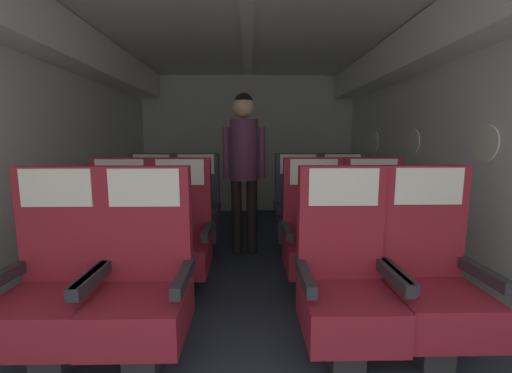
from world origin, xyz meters
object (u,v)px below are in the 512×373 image
Objects in this scene: seat_b_right_window at (314,237)px; seat_b_left_aisle at (180,238)px; seat_c_right_aisle at (343,213)px; flight_attendant at (244,156)px; seat_a_right_aisle at (431,281)px; seat_c_left_aisle at (196,214)px; seat_b_left_window at (119,238)px; seat_a_left_window at (55,286)px; seat_a_left_aisle at (143,285)px; seat_b_right_aisle at (374,236)px; seat_c_right_window at (298,213)px; seat_a_right_window at (345,284)px; seat_c_left_window at (151,214)px.

seat_b_left_aisle is at bearing 179.56° from seat_b_right_window.
seat_c_right_aisle is 0.64× the size of flight_attendant.
seat_a_right_aisle is at bearing -89.83° from seat_c_right_aisle.
seat_b_left_aisle is (-1.51, 0.80, 0.00)m from seat_a_right_aisle.
flight_attendant is at bearing 8.51° from seat_c_left_aisle.
seat_c_right_aisle is (1.96, 0.81, 0.00)m from seat_b_left_window.
seat_b_left_window is at bearing 89.38° from seat_a_left_window.
seat_b_left_window is at bearing 118.60° from seat_a_left_aisle.
seat_b_right_aisle is 1.73m from seat_c_left_aisle.
flight_attendant is at bearing 121.06° from seat_a_right_aisle.
seat_c_right_window is (1.05, 1.65, 0.00)m from seat_a_left_aisle.
seat_b_left_aisle is (0.47, 0.82, 0.00)m from seat_a_left_window.
seat_c_left_aisle is (0.46, 1.64, 0.00)m from seat_a_left_window.
seat_b_right_aisle is 0.64× the size of flight_attendant.
seat_c_left_aisle is at bearing 90.63° from seat_b_left_aisle.
seat_a_left_aisle is 0.94m from seat_b_left_window.
seat_a_left_window and seat_a_right_aisle have the same top height.
seat_a_right_aisle and seat_b_left_aisle have the same top height.
seat_b_right_window is at bearing 28.25° from seat_a_left_window.
flight_attendant is (0.48, 0.90, 0.58)m from seat_b_left_aisle.
seat_a_left_window is 1.00× the size of seat_a_right_aisle.
seat_a_left_aisle is at bearing -142.18° from seat_b_right_window.
seat_a_right_window is at bearing -90.16° from seat_b_right_window.
seat_a_right_window is 1.00× the size of seat_c_right_aisle.
seat_a_left_window and seat_b_left_aisle have the same top height.
seat_b_right_aisle is (0.48, 0.83, 0.00)m from seat_a_right_window.
seat_b_left_window is 1.50m from seat_b_right_window.
seat_a_left_window is 2.05m from flight_attendant.
seat_a_left_aisle and seat_c_left_aisle have the same top height.
seat_a_left_window is 0.82m from seat_b_left_window.
seat_c_right_aisle is (1.51, -0.01, 0.00)m from seat_c_left_aisle.
seat_b_left_aisle is at bearing 141.50° from seat_a_right_window.
seat_c_left_window is (-0.47, 0.84, 0.00)m from seat_b_left_aisle.
flight_attendant is (-0.56, 0.90, 0.58)m from seat_b_right_window.
seat_b_left_window is at bearing -151.29° from seat_c_right_window.
seat_a_right_window is 0.82m from seat_b_right_window.
seat_b_left_window and seat_c_left_aisle have the same top height.
seat_c_left_aisle is (-1.05, 1.65, 0.00)m from seat_a_right_window.
seat_c_left_window is 1.00× the size of seat_c_left_aisle.
seat_a_left_aisle is 1.96m from seat_c_right_window.
seat_a_left_window is at bearing -151.75° from seat_b_right_window.
seat_a_right_window is (1.51, -0.00, 0.00)m from seat_a_left_window.
seat_a_right_aisle is 1.69m from seat_c_right_window.
seat_b_left_aisle and seat_b_right_aisle have the same top height.
seat_a_right_aisle and seat_c_right_window have the same top height.
seat_b_right_window is (-0.47, -0.01, 0.00)m from seat_b_right_aisle.
seat_c_left_window is at bearing 157.23° from seat_b_right_aisle.
seat_a_right_window is at bearing -28.78° from seat_b_left_window.
seat_b_left_window is 1.00× the size of seat_b_left_aisle.
seat_a_right_window and seat_b_right_aisle have the same top height.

